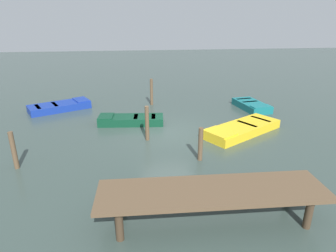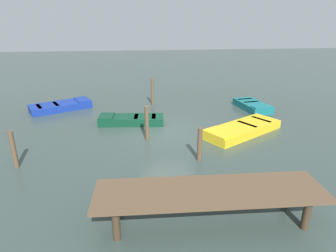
{
  "view_description": "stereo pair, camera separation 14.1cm",
  "coord_description": "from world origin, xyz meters",
  "px_view_note": "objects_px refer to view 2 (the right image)",
  "views": [
    {
      "loc": [
        1.73,
        12.62,
        5.08
      ],
      "look_at": [
        0.0,
        0.0,
        0.35
      ],
      "focal_mm": 30.61,
      "sensor_mm": 36.0,
      "label": 1
    },
    {
      "loc": [
        1.59,
        12.64,
        5.08
      ],
      "look_at": [
        0.0,
        0.0,
        0.35
      ],
      "focal_mm": 30.61,
      "sensor_mm": 36.0,
      "label": 2
    }
  ],
  "objects_px": {
    "mooring_piling_far_left": "(200,144)",
    "mooring_piling_mid_left": "(14,150)",
    "rowboat_teal": "(252,106)",
    "rowboat_blue": "(61,106)",
    "rowboat_yellow": "(242,129)",
    "mooring_piling_center": "(147,123)",
    "dock_segment": "(210,193)",
    "rowboat_dark_green": "(131,120)",
    "mooring_piling_far_right": "(152,92)"
  },
  "relations": [
    {
      "from": "rowboat_teal",
      "to": "rowboat_yellow",
      "type": "bearing_deg",
      "value": -37.18
    },
    {
      "from": "mooring_piling_far_left",
      "to": "rowboat_teal",
      "type": "bearing_deg",
      "value": -127.3
    },
    {
      "from": "rowboat_blue",
      "to": "mooring_piling_mid_left",
      "type": "height_order",
      "value": "mooring_piling_mid_left"
    },
    {
      "from": "rowboat_dark_green",
      "to": "mooring_piling_far_right",
      "type": "height_order",
      "value": "mooring_piling_far_right"
    },
    {
      "from": "dock_segment",
      "to": "mooring_piling_far_right",
      "type": "bearing_deg",
      "value": -84.16
    },
    {
      "from": "rowboat_dark_green",
      "to": "mooring_piling_center",
      "type": "bearing_deg",
      "value": 113.22
    },
    {
      "from": "dock_segment",
      "to": "rowboat_dark_green",
      "type": "bearing_deg",
      "value": -73.14
    },
    {
      "from": "dock_segment",
      "to": "rowboat_yellow",
      "type": "relative_size",
      "value": 1.41
    },
    {
      "from": "dock_segment",
      "to": "rowboat_teal",
      "type": "bearing_deg",
      "value": -116.02
    },
    {
      "from": "rowboat_teal",
      "to": "mooring_piling_far_right",
      "type": "xyz_separation_m",
      "value": [
        5.93,
        -1.72,
        0.61
      ]
    },
    {
      "from": "mooring_piling_far_right",
      "to": "rowboat_dark_green",
      "type": "bearing_deg",
      "value": 68.06
    },
    {
      "from": "rowboat_dark_green",
      "to": "rowboat_yellow",
      "type": "height_order",
      "value": "same"
    },
    {
      "from": "rowboat_blue",
      "to": "rowboat_yellow",
      "type": "height_order",
      "value": "same"
    },
    {
      "from": "mooring_piling_far_left",
      "to": "mooring_piling_mid_left",
      "type": "bearing_deg",
      "value": -2.22
    },
    {
      "from": "mooring_piling_far_left",
      "to": "mooring_piling_far_right",
      "type": "distance_m",
      "value": 8.02
    },
    {
      "from": "rowboat_teal",
      "to": "rowboat_blue",
      "type": "distance_m",
      "value": 11.56
    },
    {
      "from": "rowboat_yellow",
      "to": "mooring_piling_center",
      "type": "height_order",
      "value": "mooring_piling_center"
    },
    {
      "from": "rowboat_yellow",
      "to": "mooring_piling_far_left",
      "type": "distance_m",
      "value": 3.65
    },
    {
      "from": "dock_segment",
      "to": "mooring_piling_mid_left",
      "type": "height_order",
      "value": "mooring_piling_mid_left"
    },
    {
      "from": "mooring_piling_center",
      "to": "mooring_piling_mid_left",
      "type": "relative_size",
      "value": 1.11
    },
    {
      "from": "mooring_piling_center",
      "to": "rowboat_blue",
      "type": "bearing_deg",
      "value": -47.47
    },
    {
      "from": "rowboat_teal",
      "to": "mooring_piling_far_right",
      "type": "height_order",
      "value": "mooring_piling_far_right"
    },
    {
      "from": "rowboat_yellow",
      "to": "rowboat_teal",
      "type": "bearing_deg",
      "value": -149.81
    },
    {
      "from": "dock_segment",
      "to": "rowboat_yellow",
      "type": "bearing_deg",
      "value": -115.68
    },
    {
      "from": "mooring_piling_mid_left",
      "to": "rowboat_dark_green",
      "type": "bearing_deg",
      "value": -134.6
    },
    {
      "from": "mooring_piling_far_left",
      "to": "mooring_piling_center",
      "type": "bearing_deg",
      "value": -50.22
    },
    {
      "from": "rowboat_dark_green",
      "to": "mooring_piling_mid_left",
      "type": "xyz_separation_m",
      "value": [
        4.18,
        4.24,
        0.49
      ]
    },
    {
      "from": "rowboat_teal",
      "to": "mooring_piling_far_left",
      "type": "distance_m",
      "value": 7.81
    },
    {
      "from": "mooring_piling_far_left",
      "to": "rowboat_blue",
      "type": "bearing_deg",
      "value": -48.27
    },
    {
      "from": "rowboat_teal",
      "to": "mooring_piling_mid_left",
      "type": "distance_m",
      "value": 12.95
    },
    {
      "from": "mooring_piling_far_right",
      "to": "mooring_piling_mid_left",
      "type": "xyz_separation_m",
      "value": [
        5.56,
        7.66,
        -0.12
      ]
    },
    {
      "from": "rowboat_teal",
      "to": "dock_segment",
      "type": "bearing_deg",
      "value": -36.64
    },
    {
      "from": "rowboat_blue",
      "to": "mooring_piling_center",
      "type": "relative_size",
      "value": 2.35
    },
    {
      "from": "dock_segment",
      "to": "mooring_piling_far_right",
      "type": "xyz_separation_m",
      "value": [
        0.66,
        -11.41,
        -0.01
      ]
    },
    {
      "from": "rowboat_blue",
      "to": "mooring_piling_far_right",
      "type": "height_order",
      "value": "mooring_piling_far_right"
    },
    {
      "from": "rowboat_teal",
      "to": "mooring_piling_center",
      "type": "relative_size",
      "value": 1.75
    },
    {
      "from": "mooring_piling_far_left",
      "to": "rowboat_dark_green",
      "type": "bearing_deg",
      "value": -60.11
    },
    {
      "from": "rowboat_teal",
      "to": "rowboat_blue",
      "type": "relative_size",
      "value": 0.75
    },
    {
      "from": "rowboat_dark_green",
      "to": "rowboat_yellow",
      "type": "xyz_separation_m",
      "value": [
        -5.24,
        2.03,
        -0.0
      ]
    },
    {
      "from": "dock_segment",
      "to": "rowboat_blue",
      "type": "distance_m",
      "value": 12.69
    },
    {
      "from": "rowboat_teal",
      "to": "mooring_piling_mid_left",
      "type": "height_order",
      "value": "mooring_piling_mid_left"
    },
    {
      "from": "dock_segment",
      "to": "mooring_piling_far_left",
      "type": "bearing_deg",
      "value": -96.34
    },
    {
      "from": "dock_segment",
      "to": "mooring_piling_mid_left",
      "type": "distance_m",
      "value": 7.26
    },
    {
      "from": "mooring_piling_far_right",
      "to": "rowboat_blue",
      "type": "bearing_deg",
      "value": 3.68
    },
    {
      "from": "rowboat_teal",
      "to": "rowboat_yellow",
      "type": "height_order",
      "value": "same"
    },
    {
      "from": "dock_segment",
      "to": "rowboat_blue",
      "type": "xyz_separation_m",
      "value": [
        6.21,
        -11.06,
        -0.62
      ]
    },
    {
      "from": "rowboat_dark_green",
      "to": "mooring_piling_mid_left",
      "type": "height_order",
      "value": "mooring_piling_mid_left"
    },
    {
      "from": "rowboat_teal",
      "to": "mooring_piling_mid_left",
      "type": "relative_size",
      "value": 1.95
    },
    {
      "from": "mooring_piling_center",
      "to": "mooring_piling_mid_left",
      "type": "distance_m",
      "value": 5.28
    },
    {
      "from": "dock_segment",
      "to": "mooring_piling_far_left",
      "type": "distance_m",
      "value": 3.53
    }
  ]
}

